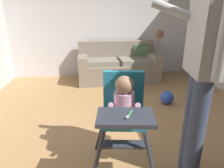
{
  "coord_description": "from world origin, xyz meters",
  "views": [
    {
      "loc": [
        -0.48,
        -2.05,
        1.36
      ],
      "look_at": [
        -0.24,
        -0.34,
        0.77
      ],
      "focal_mm": 30.8,
      "sensor_mm": 36.0,
      "label": 1
    }
  ],
  "objects_px": {
    "high_chair": "(124,107)",
    "toy_ball": "(167,97)",
    "adult_standing": "(202,71)",
    "couch": "(118,66)"
  },
  "relations": [
    {
      "from": "high_chair",
      "to": "toy_ball",
      "type": "bearing_deg",
      "value": 152.29
    },
    {
      "from": "high_chair",
      "to": "toy_ball",
      "type": "distance_m",
      "value": 1.76
    },
    {
      "from": "couch",
      "to": "high_chair",
      "type": "height_order",
      "value": "high_chair"
    },
    {
      "from": "high_chair",
      "to": "adult_standing",
      "type": "distance_m",
      "value": 0.68
    },
    {
      "from": "adult_standing",
      "to": "toy_ball",
      "type": "xyz_separation_m",
      "value": [
        0.43,
        1.47,
        -0.87
      ]
    },
    {
      "from": "adult_standing",
      "to": "toy_ball",
      "type": "relative_size",
      "value": 7.79
    },
    {
      "from": "couch",
      "to": "adult_standing",
      "type": "distance_m",
      "value": 2.99
    },
    {
      "from": "couch",
      "to": "toy_ball",
      "type": "distance_m",
      "value": 1.57
    },
    {
      "from": "adult_standing",
      "to": "toy_ball",
      "type": "distance_m",
      "value": 1.76
    },
    {
      "from": "couch",
      "to": "toy_ball",
      "type": "relative_size",
      "value": 8.03
    }
  ]
}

